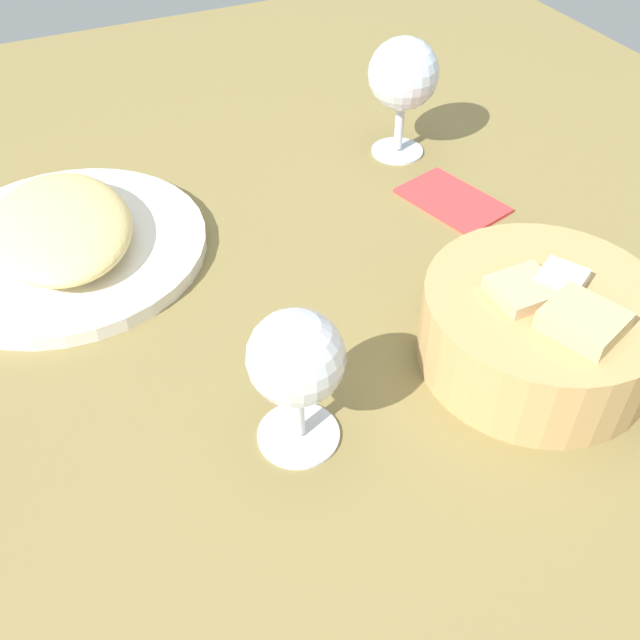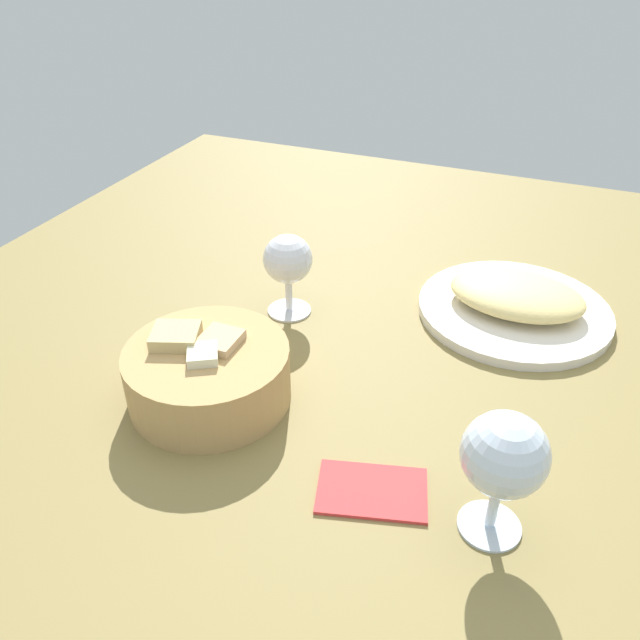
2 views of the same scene
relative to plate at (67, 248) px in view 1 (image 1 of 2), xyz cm
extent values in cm
cube|color=olive|center=(13.95, 14.71, -1.70)|extent=(140.00, 140.00, 2.00)
cylinder|color=white|center=(0.00, 0.00, 0.00)|extent=(26.96, 26.96, 1.40)
ellipsoid|color=#EBD080|center=(0.00, 0.00, 2.60)|extent=(19.09, 13.78, 3.79)
cone|color=#4B8137|center=(-5.41, -4.73, 1.26)|extent=(4.14, 4.14, 1.11)
cylinder|color=tan|center=(30.72, 32.29, 2.76)|extent=(19.11, 19.11, 6.92)
cube|color=tan|center=(34.71, 32.07, 5.16)|extent=(6.69, 6.38, 5.34)
cube|color=beige|center=(30.18, 33.73, 5.52)|extent=(4.78, 4.92, 3.73)
cube|color=tan|center=(29.81, 30.54, 4.89)|extent=(4.36, 4.85, 4.84)
cylinder|color=silver|center=(29.99, 11.39, -0.40)|extent=(6.23, 6.23, 0.60)
cylinder|color=silver|center=(29.99, 11.39, 2.13)|extent=(1.00, 1.00, 4.46)
sphere|color=silver|center=(29.99, 11.39, 7.80)|extent=(6.87, 6.87, 6.87)
cylinder|color=silver|center=(-3.33, 38.74, -0.40)|extent=(6.04, 6.04, 0.60)
cylinder|color=silver|center=(-3.33, 38.74, 2.44)|extent=(1.00, 1.00, 5.07)
sphere|color=silver|center=(-3.33, 38.74, 8.88)|extent=(7.81, 7.81, 7.81)
cube|color=#DC393A|center=(8.30, 38.92, -0.30)|extent=(12.46, 9.65, 0.80)
camera|label=1|loc=(61.16, -1.37, 42.73)|focal=40.46mm
camera|label=2|loc=(-3.64, 81.89, 49.42)|focal=36.11mm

